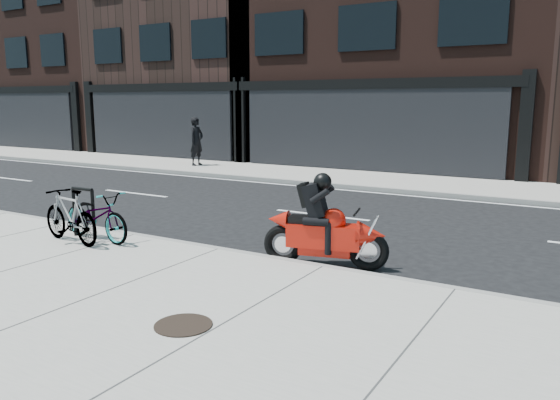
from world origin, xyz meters
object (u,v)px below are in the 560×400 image
Objects in this scene: bicycle_front at (96,216)px; manhole_cover at (183,325)px; bicycle_rear at (70,216)px; motorcycle at (330,229)px; pedestrian at (197,141)px; bike_rack at (83,208)px.

bicycle_front is 4.50m from manhole_cover.
bicycle_rear reaches higher than bicycle_front.
manhole_cover is (-0.28, -3.24, -0.48)m from motorcycle.
motorcycle reaches higher than bicycle_rear.
bicycle_front is 11.93m from pedestrian.
motorcycle is 3.29m from manhole_cover.
pedestrian is at bearing 119.03° from bike_rack.
motorcycle is 3.07× the size of manhole_cover.
bike_rack is at bearing 178.65° from motorcycle.
bicycle_rear is 0.81× the size of motorcycle.
manhole_cover is (4.28, -2.22, -0.55)m from bike_rack.
bicycle_front is 2.62× the size of manhole_cover.
bicycle_rear reaches higher than manhole_cover.
pedestrian reaches higher than bike_rack.
motorcycle is at bearing 115.67° from bicycle_rear.
bike_rack is 0.55× the size of bicycle_front.
bicycle_rear is 12.13m from pedestrian.
pedestrian reaches higher than manhole_cover.
pedestrian is (-10.24, 9.21, 0.46)m from motorcycle.
bicycle_rear is at bearing -72.96° from bike_rack.
bike_rack reaches higher than bicycle_front.
bicycle_rear is at bearing 151.62° from bicycle_front.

